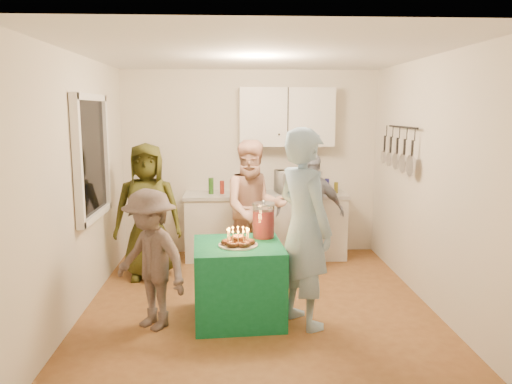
{
  "coord_description": "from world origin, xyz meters",
  "views": [
    {
      "loc": [
        -0.27,
        -5.09,
        2.05
      ],
      "look_at": [
        0.0,
        0.35,
        1.15
      ],
      "focal_mm": 35.0,
      "sensor_mm": 36.0,
      "label": 1
    }
  ],
  "objects_px": {
    "party_table": "(238,281)",
    "woman_back_left": "(148,211)",
    "man_birthday": "(304,228)",
    "woman_back_center": "(254,208)",
    "punch_jar": "(263,221)",
    "counter": "(265,227)",
    "microwave": "(298,182)",
    "child_near_left": "(151,260)",
    "woman_back_right": "(310,213)"
  },
  "relations": [
    {
      "from": "microwave",
      "to": "child_near_left",
      "type": "distance_m",
      "value": 2.84
    },
    {
      "from": "punch_jar",
      "to": "woman_back_left",
      "type": "xyz_separation_m",
      "value": [
        -1.34,
        1.06,
        -0.1
      ]
    },
    {
      "from": "woman_back_right",
      "to": "counter",
      "type": "bearing_deg",
      "value": 124.96
    },
    {
      "from": "counter",
      "to": "man_birthday",
      "type": "relative_size",
      "value": 1.16
    },
    {
      "from": "microwave",
      "to": "woman_back_right",
      "type": "height_order",
      "value": "woman_back_right"
    },
    {
      "from": "man_birthday",
      "to": "woman_back_left",
      "type": "relative_size",
      "value": 1.14
    },
    {
      "from": "counter",
      "to": "woman_back_center",
      "type": "distance_m",
      "value": 0.87
    },
    {
      "from": "man_birthday",
      "to": "woman_back_center",
      "type": "xyz_separation_m",
      "value": [
        -0.4,
        1.5,
        -0.1
      ]
    },
    {
      "from": "man_birthday",
      "to": "woman_back_left",
      "type": "bearing_deg",
      "value": 20.45
    },
    {
      "from": "punch_jar",
      "to": "child_near_left",
      "type": "xyz_separation_m",
      "value": [
        -1.08,
        -0.41,
        -0.26
      ]
    },
    {
      "from": "child_near_left",
      "to": "woman_back_center",
      "type": "bearing_deg",
      "value": 94.68
    },
    {
      "from": "woman_back_center",
      "to": "woman_back_right",
      "type": "xyz_separation_m",
      "value": [
        0.72,
        0.11,
        -0.09
      ]
    },
    {
      "from": "counter",
      "to": "woman_back_center",
      "type": "bearing_deg",
      "value": -104.75
    },
    {
      "from": "counter",
      "to": "woman_back_center",
      "type": "height_order",
      "value": "woman_back_center"
    },
    {
      "from": "woman_back_right",
      "to": "child_near_left",
      "type": "xyz_separation_m",
      "value": [
        -1.76,
        -1.63,
        -0.09
      ]
    },
    {
      "from": "woman_back_left",
      "to": "child_near_left",
      "type": "xyz_separation_m",
      "value": [
        0.26,
        -1.46,
        -0.16
      ]
    },
    {
      "from": "punch_jar",
      "to": "counter",
      "type": "bearing_deg",
      "value": 85.4
    },
    {
      "from": "microwave",
      "to": "woman_back_center",
      "type": "xyz_separation_m",
      "value": [
        -0.64,
        -0.74,
        -0.22
      ]
    },
    {
      "from": "man_birthday",
      "to": "woman_back_right",
      "type": "distance_m",
      "value": 1.65
    },
    {
      "from": "counter",
      "to": "man_birthday",
      "type": "xyz_separation_m",
      "value": [
        0.21,
        -2.24,
        0.52
      ]
    },
    {
      "from": "man_birthday",
      "to": "woman_back_center",
      "type": "relative_size",
      "value": 1.12
    },
    {
      "from": "woman_back_left",
      "to": "man_birthday",
      "type": "bearing_deg",
      "value": -44.03
    },
    {
      "from": "child_near_left",
      "to": "microwave",
      "type": "bearing_deg",
      "value": 92.4
    },
    {
      "from": "counter",
      "to": "microwave",
      "type": "height_order",
      "value": "microwave"
    },
    {
      "from": "punch_jar",
      "to": "woman_back_left",
      "type": "distance_m",
      "value": 1.71
    },
    {
      "from": "woman_back_center",
      "to": "party_table",
      "type": "bearing_deg",
      "value": -106.51
    },
    {
      "from": "microwave",
      "to": "woman_back_right",
      "type": "xyz_separation_m",
      "value": [
        0.08,
        -0.63,
        -0.31
      ]
    },
    {
      "from": "child_near_left",
      "to": "woman_back_left",
      "type": "bearing_deg",
      "value": 139.22
    },
    {
      "from": "party_table",
      "to": "woman_back_left",
      "type": "bearing_deg",
      "value": 129.77
    },
    {
      "from": "party_table",
      "to": "counter",
      "type": "bearing_deg",
      "value": 78.86
    },
    {
      "from": "counter",
      "to": "child_near_left",
      "type": "height_order",
      "value": "child_near_left"
    },
    {
      "from": "woman_back_right",
      "to": "woman_back_center",
      "type": "bearing_deg",
      "value": -176.25
    },
    {
      "from": "counter",
      "to": "woman_back_center",
      "type": "relative_size",
      "value": 1.3
    },
    {
      "from": "microwave",
      "to": "woman_back_right",
      "type": "bearing_deg",
      "value": -97.45
    },
    {
      "from": "counter",
      "to": "woman_back_left",
      "type": "xyz_separation_m",
      "value": [
        -1.49,
        -0.79,
        0.4
      ]
    },
    {
      "from": "woman_back_center",
      "to": "man_birthday",
      "type": "bearing_deg",
      "value": -82.29
    },
    {
      "from": "woman_back_center",
      "to": "punch_jar",
      "type": "bearing_deg",
      "value": -95.03
    },
    {
      "from": "punch_jar",
      "to": "woman_back_center",
      "type": "distance_m",
      "value": 1.11
    },
    {
      "from": "man_birthday",
      "to": "woman_back_right",
      "type": "relative_size",
      "value": 1.25
    },
    {
      "from": "woman_back_left",
      "to": "woman_back_center",
      "type": "distance_m",
      "value": 1.3
    },
    {
      "from": "microwave",
      "to": "punch_jar",
      "type": "bearing_deg",
      "value": -122.47
    },
    {
      "from": "woman_back_center",
      "to": "woman_back_left",
      "type": "bearing_deg",
      "value": 175.02
    },
    {
      "from": "man_birthday",
      "to": "child_near_left",
      "type": "height_order",
      "value": "man_birthday"
    },
    {
      "from": "party_table",
      "to": "man_birthday",
      "type": "relative_size",
      "value": 0.45
    },
    {
      "from": "woman_back_left",
      "to": "child_near_left",
      "type": "height_order",
      "value": "woman_back_left"
    },
    {
      "from": "counter",
      "to": "woman_back_left",
      "type": "distance_m",
      "value": 1.74
    },
    {
      "from": "punch_jar",
      "to": "woman_back_center",
      "type": "height_order",
      "value": "woman_back_center"
    },
    {
      "from": "counter",
      "to": "punch_jar",
      "type": "distance_m",
      "value": 1.92
    },
    {
      "from": "man_birthday",
      "to": "woman_back_right",
      "type": "bearing_deg",
      "value": -40.3
    },
    {
      "from": "punch_jar",
      "to": "woman_back_left",
      "type": "bearing_deg",
      "value": 141.85
    }
  ]
}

